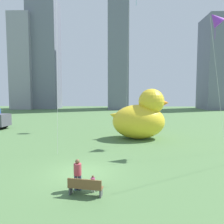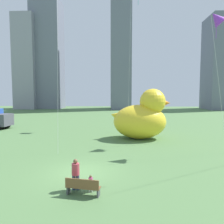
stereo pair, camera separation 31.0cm
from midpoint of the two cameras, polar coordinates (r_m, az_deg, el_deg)
name	(u,v)px [view 2 (the right image)]	position (r m, az deg, el deg)	size (l,w,h in m)	color
ground_plane	(81,172)	(15.07, -7.28, -15.10)	(140.00, 140.00, 0.00)	#4F7443
park_bench	(83,186)	(11.83, -6.73, -18.40)	(1.80, 0.73, 0.90)	brown
person_adult	(76,173)	(12.37, -8.57, -15.15)	(0.41, 0.41, 1.67)	#38476B
person_child	(91,183)	(12.16, -4.73, -17.61)	(0.22, 0.22, 0.90)	silver
giant_inflatable_duck	(142,118)	(25.17, 8.00, -1.41)	(6.76, 4.34, 5.61)	yellow
city_skyline	(110,55)	(72.62, -0.38, 14.34)	(67.14, 11.68, 40.33)	gray
kite_purple	(217,19)	(22.56, 25.63, 20.77)	(1.82, 1.63, 12.28)	silver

